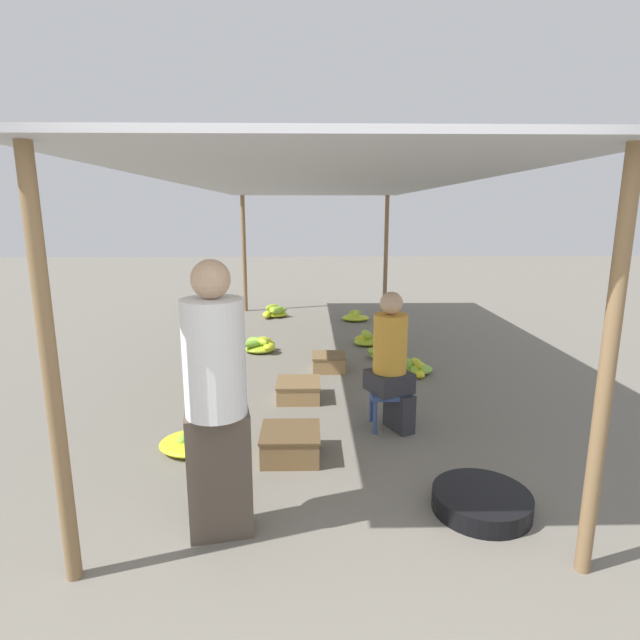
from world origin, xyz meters
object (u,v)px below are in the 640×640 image
at_px(banana_pile_right_1, 355,317).
at_px(banana_pile_right_2, 366,339).
at_px(stool, 388,398).
at_px(banana_pile_left_0, 274,312).
at_px(crate_far, 291,444).
at_px(vendor_seated, 391,360).
at_px(banana_pile_right_3, 388,353).
at_px(vendor_foreground, 216,399).
at_px(crate_near, 329,362).
at_px(banana_pile_left_1, 260,345).
at_px(basin_black, 481,501).
at_px(banana_pile_left_2, 199,438).
at_px(banana_pile_right_0, 412,368).
at_px(crate_mid, 299,390).

height_order(banana_pile_right_1, banana_pile_right_2, banana_pile_right_2).
height_order(stool, banana_pile_right_2, stool).
relative_size(banana_pile_left_0, crate_far, 1.09).
bearing_deg(stool, vendor_seated, -25.69).
bearing_deg(vendor_seated, banana_pile_right_3, 81.62).
height_order(vendor_foreground, vendor_seated, vendor_foreground).
xyz_separation_m(stool, crate_near, (-0.47, 1.69, -0.19)).
distance_m(banana_pile_left_1, banana_pile_right_3, 1.78).
bearing_deg(banana_pile_right_2, banana_pile_left_1, -166.26).
relative_size(banana_pile_left_1, banana_pile_right_2, 1.16).
bearing_deg(basin_black, banana_pile_left_2, 155.85).
distance_m(banana_pile_left_2, banana_pile_right_3, 3.23).
relative_size(stool, banana_pile_right_0, 0.67).
xyz_separation_m(vendor_foreground, crate_near, (0.77, 3.20, -0.77)).
relative_size(banana_pile_right_0, crate_near, 1.28).
bearing_deg(banana_pile_right_2, banana_pile_right_3, -74.01).
xyz_separation_m(banana_pile_left_1, banana_pile_right_1, (1.52, 2.04, -0.03)).
distance_m(banana_pile_right_0, banana_pile_right_2, 1.42).
distance_m(banana_pile_right_2, crate_near, 1.36).
relative_size(banana_pile_right_2, crate_near, 1.02).
distance_m(banana_pile_left_2, crate_far, 0.78).
bearing_deg(vendor_foreground, banana_pile_right_1, 77.38).
xyz_separation_m(stool, crate_far, (-0.86, -0.55, -0.17)).
xyz_separation_m(banana_pile_left_1, crate_near, (0.93, -0.84, 0.01)).
bearing_deg(banana_pile_right_2, banana_pile_right_0, -73.19).
xyz_separation_m(basin_black, banana_pile_right_0, (0.12, 2.86, 0.00)).
bearing_deg(crate_near, banana_pile_right_3, 30.66).
bearing_deg(banana_pile_right_0, basin_black, -92.45).
distance_m(banana_pile_right_2, banana_pile_right_3, 0.77).
distance_m(banana_pile_left_1, banana_pile_right_1, 2.54).
height_order(stool, banana_pile_right_0, stool).
height_order(vendor_foreground, basin_black, vendor_foreground).
bearing_deg(banana_pile_right_2, vendor_seated, -92.16).
xyz_separation_m(vendor_foreground, banana_pile_right_1, (1.36, 6.08, -0.80)).
distance_m(vendor_seated, banana_pile_left_1, 2.96).
xyz_separation_m(banana_pile_left_1, banana_pile_right_3, (1.74, -0.36, -0.02)).
height_order(basin_black, banana_pile_right_1, banana_pile_right_1).
distance_m(banana_pile_right_2, crate_mid, 2.39).
bearing_deg(crate_near, banana_pile_right_1, 78.48).
relative_size(basin_black, banana_pile_left_1, 1.32).
bearing_deg(banana_pile_right_0, vendor_seated, -108.54).
bearing_deg(banana_pile_right_1, banana_pile_left_2, -109.35).
xyz_separation_m(banana_pile_right_1, crate_near, (-0.59, -2.88, 0.03)).
bearing_deg(banana_pile_left_0, stool, -74.41).
height_order(vendor_seated, banana_pile_left_1, vendor_seated).
relative_size(banana_pile_left_2, banana_pile_right_2, 1.49).
xyz_separation_m(banana_pile_left_2, banana_pile_right_2, (1.76, 3.30, -0.02)).
xyz_separation_m(banana_pile_right_3, crate_mid, (-1.16, -1.46, 0.02)).
bearing_deg(banana_pile_left_0, banana_pile_left_1, -90.93).
relative_size(banana_pile_right_0, crate_mid, 1.15).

